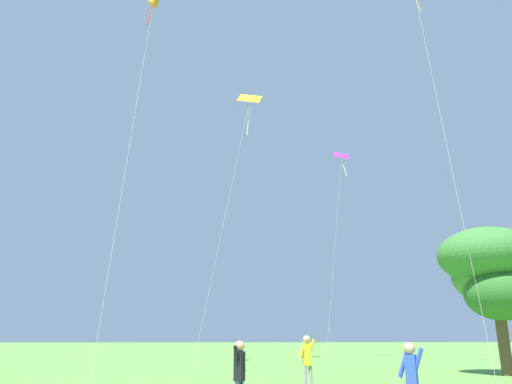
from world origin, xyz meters
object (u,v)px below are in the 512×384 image
tree_right_cluster (490,270)px  person_in_blue_jacket (307,359)px  person_foreground_watcher (412,378)px  kite_purple_streamer (342,164)px  person_with_spool (239,372)px  kite_yellow_diamond (249,109)px

tree_right_cluster → person_in_blue_jacket: bearing=-144.7°
person_foreground_watcher → kite_purple_streamer: bearing=76.7°
kite_purple_streamer → person_with_spool: 38.81m
kite_purple_streamer → person_foreground_watcher: kite_purple_streamer is taller
person_with_spool → person_in_blue_jacket: (2.34, 4.74, 0.08)m
person_in_blue_jacket → person_foreground_watcher: (0.83, -6.38, -0.10)m
kite_purple_streamer → person_with_spool: bearing=-109.0°
person_with_spool → person_foreground_watcher: bearing=-27.3°
kite_yellow_diamond → person_with_spool: 34.13m
person_with_spool → tree_right_cluster: (12.99, 12.28, 3.95)m
kite_purple_streamer → person_in_blue_jacket: bearing=-107.7°
kite_yellow_diamond → person_in_blue_jacket: 30.30m
person_foreground_watcher → person_in_blue_jacket: bearing=97.5°
kite_yellow_diamond → person_with_spool: kite_yellow_diamond is taller
person_with_spool → person_in_blue_jacket: size_ratio=0.92×
person_with_spool → person_in_blue_jacket: person_in_blue_jacket is taller
kite_purple_streamer → kite_yellow_diamond: 11.20m
person_with_spool → person_foreground_watcher: size_ratio=1.02×
kite_yellow_diamond → tree_right_cluster: size_ratio=3.21×
kite_yellow_diamond → person_foreground_watcher: 35.45m
kite_yellow_diamond → tree_right_cluster: (11.05, -15.43, -15.89)m
kite_purple_streamer → tree_right_cluster: kite_purple_streamer is taller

